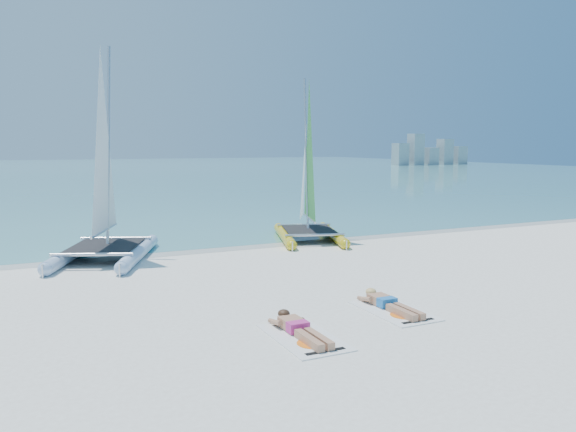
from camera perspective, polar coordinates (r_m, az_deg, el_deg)
name	(u,v)px	position (r m, az deg, el deg)	size (l,w,h in m)	color
ground	(325,283)	(13.40, 3.82, -6.84)	(140.00, 140.00, 0.00)	white
sea	(79,171)	(74.69, -20.42, 4.31)	(140.00, 115.00, 0.01)	#71BCBB
wet_sand_strip	(243,246)	(18.29, -4.58, -3.02)	(140.00, 1.40, 0.01)	beige
distant_skyline	(429,153)	(94.80, 14.13, 6.25)	(14.00, 2.00, 5.00)	#A1AAB1
catamaran_blue	(104,193)	(16.77, -18.18, 2.24)	(3.82, 5.16, 6.36)	#ACC1E3
catamaran_yellow	(307,186)	(19.56, 1.96, 3.04)	(3.24, 4.66, 5.78)	gold
towel_a	(304,337)	(9.75, 1.62, -12.22)	(1.00, 1.85, 0.02)	white
sunbather_a	(299,328)	(9.88, 1.11, -11.29)	(0.37, 1.73, 0.26)	tan
towel_b	(394,311)	(11.40, 10.69, -9.44)	(1.00, 1.85, 0.02)	white
sunbather_b	(388,303)	(11.52, 10.14, -8.69)	(0.37, 1.73, 0.26)	tan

